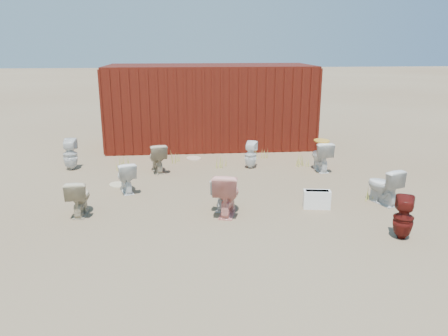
{
  "coord_description": "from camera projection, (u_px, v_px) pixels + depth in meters",
  "views": [
    {
      "loc": [
        -0.78,
        -7.96,
        3.01
      ],
      "look_at": [
        0.0,
        0.6,
        0.55
      ],
      "focal_mm": 35.0,
      "sensor_mm": 36.0,
      "label": 1
    }
  ],
  "objects": [
    {
      "name": "toilet_back_beige_right",
      "position": [
        157.0,
        158.0,
        10.53
      ],
      "size": [
        0.55,
        0.77,
        0.71
      ],
      "primitive_type": "imported",
      "rotation": [
        0.0,
        0.0,
        3.39
      ],
      "color": "tan",
      "rests_on": "ground"
    },
    {
      "name": "weed_clump_b",
      "position": [
        221.0,
        162.0,
        10.91
      ],
      "size": [
        0.32,
        0.32,
        0.3
      ],
      "primitive_type": "cone",
      "color": "#A6A342",
      "rests_on": "ground"
    },
    {
      "name": "toilet_back_e",
      "position": [
        251.0,
        155.0,
        10.86
      ],
      "size": [
        0.4,
        0.4,
        0.68
      ],
      "primitive_type": "imported",
      "rotation": [
        0.0,
        0.0,
        2.74
      ],
      "color": "white",
      "rests_on": "ground"
    },
    {
      "name": "loose_tank",
      "position": [
        317.0,
        199.0,
        8.23
      ],
      "size": [
        0.52,
        0.28,
        0.35
      ],
      "primitive_type": "cube",
      "rotation": [
        0.0,
        0.0,
        -0.16
      ],
      "color": "white",
      "rests_on": "ground"
    },
    {
      "name": "loose_lid_far",
      "position": [
        118.0,
        185.0,
        9.6
      ],
      "size": [
        0.57,
        0.59,
        0.02
      ],
      "primitive_type": "ellipsoid",
      "rotation": [
        0.0,
        0.0,
        0.62
      ],
      "color": "beige",
      "rests_on": "ground"
    },
    {
      "name": "toilet_front_c",
      "position": [
        223.0,
        192.0,
        8.19
      ],
      "size": [
        0.53,
        0.7,
        0.64
      ],
      "primitive_type": "imported",
      "rotation": [
        0.0,
        0.0,
        2.84
      ],
      "color": "silver",
      "rests_on": "ground"
    },
    {
      "name": "toilet_front_a",
      "position": [
        126.0,
        177.0,
        9.1
      ],
      "size": [
        0.54,
        0.72,
        0.66
      ],
      "primitive_type": "imported",
      "rotation": [
        0.0,
        0.0,
        3.45
      ],
      "color": "white",
      "rests_on": "ground"
    },
    {
      "name": "weed_clump_d",
      "position": [
        174.0,
        157.0,
        11.42
      ],
      "size": [
        0.3,
        0.3,
        0.28
      ],
      "primitive_type": "cone",
      "color": "#A6A342",
      "rests_on": "ground"
    },
    {
      "name": "toilet_front_e",
      "position": [
        383.0,
        186.0,
        8.44
      ],
      "size": [
        0.63,
        0.8,
        0.72
      ],
      "primitive_type": "imported",
      "rotation": [
        0.0,
        0.0,
        3.52
      ],
      "color": "silver",
      "rests_on": "ground"
    },
    {
      "name": "shipping_container",
      "position": [
        210.0,
        106.0,
        13.17
      ],
      "size": [
        6.0,
        2.4,
        2.4
      ],
      "primitive_type": "cube",
      "color": "#530E0D",
      "rests_on": "ground"
    },
    {
      "name": "weed_clump_f",
      "position": [
        370.0,
        193.0,
        8.74
      ],
      "size": [
        0.28,
        0.28,
        0.23
      ],
      "primitive_type": "cone",
      "color": "#A6A342",
      "rests_on": "ground"
    },
    {
      "name": "weed_clump_e",
      "position": [
        261.0,
        153.0,
        11.95
      ],
      "size": [
        0.34,
        0.34,
        0.26
      ],
      "primitive_type": "cone",
      "color": "#A6A342",
      "rests_on": "ground"
    },
    {
      "name": "ground",
      "position": [
        227.0,
        203.0,
        8.52
      ],
      "size": [
        100.0,
        100.0,
        0.0
      ],
      "primitive_type": "plane",
      "color": "brown",
      "rests_on": "ground"
    },
    {
      "name": "weed_clump_c",
      "position": [
        303.0,
        160.0,
        11.12
      ],
      "size": [
        0.36,
        0.36,
        0.29
      ],
      "primitive_type": "cone",
      "color": "#A6A342",
      "rests_on": "ground"
    },
    {
      "name": "toilet_front_maroon",
      "position": [
        403.0,
        218.0,
        6.91
      ],
      "size": [
        0.42,
        0.43,
        0.7
      ],
      "primitive_type": "imported",
      "rotation": [
        0.0,
        0.0,
        2.69
      ],
      "color": "#58130F",
      "rests_on": "ground"
    },
    {
      "name": "toilet_front_pink",
      "position": [
        227.0,
        193.0,
        7.9
      ],
      "size": [
        0.62,
        0.86,
        0.79
      ],
      "primitive_type": "imported",
      "rotation": [
        0.0,
        0.0,
        2.9
      ],
      "color": "#F59A8D",
      "rests_on": "ground"
    },
    {
      "name": "toilet_back_beige_left",
      "position": [
        79.0,
        197.0,
        7.88
      ],
      "size": [
        0.38,
        0.66,
        0.67
      ],
      "primitive_type": "imported",
      "rotation": [
        0.0,
        0.0,
        3.15
      ],
      "color": "#C4B48F",
      "rests_on": "ground"
    },
    {
      "name": "weed_clump_a",
      "position": [
        123.0,
        163.0,
        10.82
      ],
      "size": [
        0.36,
        0.36,
        0.33
      ],
      "primitive_type": "cone",
      "color": "#A6A342",
      "rests_on": "ground"
    },
    {
      "name": "toilet_back_yellowlid",
      "position": [
        321.0,
        156.0,
        10.64
      ],
      "size": [
        0.45,
        0.74,
        0.73
      ],
      "primitive_type": "imported",
      "rotation": [
        0.0,
        0.0,
        3.2
      ],
      "color": "white",
      "rests_on": "ground"
    },
    {
      "name": "loose_lid_near",
      "position": [
        194.0,
        158.0,
        11.82
      ],
      "size": [
        0.51,
        0.59,
        0.02
      ],
      "primitive_type": "ellipsoid",
      "rotation": [
        0.0,
        0.0,
        0.31
      ],
      "color": "#CBB293",
      "rests_on": "ground"
    },
    {
      "name": "yellow_lid",
      "position": [
        322.0,
        141.0,
        10.54
      ],
      "size": [
        0.37,
        0.46,
        0.02
      ],
      "primitive_type": "ellipsoid",
      "color": "gold",
      "rests_on": "toilet_back_yellowlid"
    },
    {
      "name": "toilet_back_a",
      "position": [
        70.0,
        154.0,
        10.7
      ],
      "size": [
        0.36,
        0.36,
        0.77
      ],
      "primitive_type": "imported",
      "rotation": [
        0.0,
        0.0,
        3.17
      ],
      "color": "silver",
      "rests_on": "ground"
    }
  ]
}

